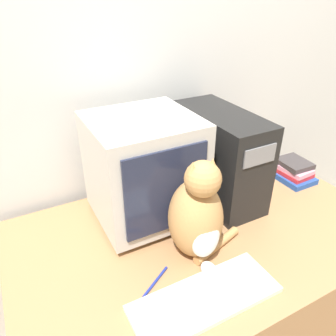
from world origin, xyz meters
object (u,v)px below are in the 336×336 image
crt_monitor (144,169)px  keyboard (205,298)px  cat (197,216)px  book_stack (293,171)px  pen (156,281)px  computer_tower (219,156)px

crt_monitor → keyboard: crt_monitor is taller
keyboard → cat: bearing=66.1°
cat → keyboard: bearing=-108.0°
book_stack → pen: 0.95m
crt_monitor → computer_tower: bearing=-1.0°
computer_tower → crt_monitor: bearing=179.0°
crt_monitor → book_stack: crt_monitor is taller
keyboard → pen: keyboard is taller
crt_monitor → book_stack: size_ratio=2.08×
crt_monitor → pen: crt_monitor is taller
book_stack → computer_tower: bearing=171.5°
book_stack → keyboard: bearing=-152.8°
crt_monitor → cat: 0.30m
keyboard → cat: size_ratio=1.19×
book_stack → cat: bearing=-163.0°
book_stack → crt_monitor: bearing=175.0°
cat → pen: size_ratio=3.17×
computer_tower → keyboard: computer_tower is taller
crt_monitor → book_stack: bearing=-5.0°
keyboard → book_stack: (0.80, 0.41, 0.03)m
crt_monitor → keyboard: bearing=-92.0°
keyboard → book_stack: bearing=27.2°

